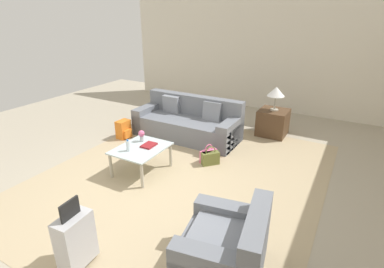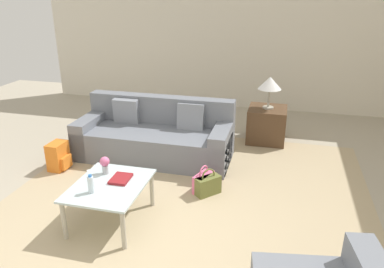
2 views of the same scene
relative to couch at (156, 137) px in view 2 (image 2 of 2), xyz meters
The scene contains 14 objects.
ground_plane 2.30m from the couch, 15.27° to the left, with size 12.00×12.00×0.00m, color #A89E89.
wall_left 3.18m from the couch, 168.16° to the left, with size 0.12×8.00×3.10m, color silver.
area_rug 1.81m from the couch, 26.60° to the left, with size 5.20×4.40×0.01m, color tan.
couch is the anchor object (origin of this frame).
coffee_table 1.80m from the couch, ahead, with size 0.92×0.75×0.46m.
water_bottle 2.01m from the couch, ahead, with size 0.06×0.06×0.20m.
coffee_table_book 1.70m from the couch, ahead, with size 0.26×0.20×0.03m, color maroon.
flower_vase 1.60m from the couch, ahead, with size 0.11×0.11×0.21m.
side_table 1.89m from the couch, 122.08° to the left, with size 0.62×0.62×0.58m, color #513823.
table_lamp 2.01m from the couch, 122.08° to the left, with size 0.38×0.38×0.52m.
handbag_pink 1.32m from the couch, 46.20° to the left, with size 0.35×0.24×0.36m.
handbag_white 1.29m from the couch, 17.36° to the right, with size 0.32×0.33×0.36m.
handbag_olive 1.42m from the couch, 46.26° to the left, with size 0.33×0.32×0.36m.
backpack_orange 1.44m from the couch, 56.16° to the right, with size 0.31×0.26×0.40m.
Camera 2 is at (2.81, 1.23, 2.44)m, focal length 35.00 mm.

